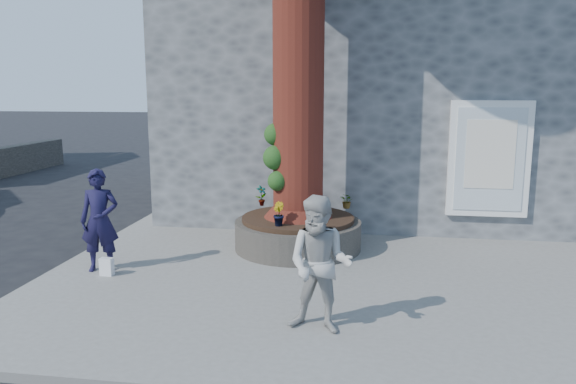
# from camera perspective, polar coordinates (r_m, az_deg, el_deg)

# --- Properties ---
(ground) EXTENTS (120.00, 120.00, 0.00)m
(ground) POSITION_cam_1_polar(r_m,az_deg,el_deg) (8.71, -6.11, -9.90)
(ground) COLOR black
(ground) RESTS_ON ground
(pavement) EXTENTS (9.00, 8.00, 0.12)m
(pavement) POSITION_cam_1_polar(r_m,az_deg,el_deg) (9.38, 4.45, -7.95)
(pavement) COLOR slate
(pavement) RESTS_ON ground
(yellow_line) EXTENTS (0.10, 30.00, 0.01)m
(yellow_line) POSITION_cam_1_polar(r_m,az_deg,el_deg) (10.72, -20.77, -6.58)
(yellow_line) COLOR yellow
(yellow_line) RESTS_ON ground
(stone_shop) EXTENTS (10.30, 8.30, 6.30)m
(stone_shop) POSITION_cam_1_polar(r_m,az_deg,el_deg) (15.08, 10.33, 10.86)
(stone_shop) COLOR #4C4F51
(stone_shop) RESTS_ON ground
(planter) EXTENTS (2.30, 2.30, 0.60)m
(planter) POSITION_cam_1_polar(r_m,az_deg,el_deg) (10.31, 1.01, -4.18)
(planter) COLOR black
(planter) RESTS_ON pavement
(man) EXTENTS (0.67, 0.51, 1.66)m
(man) POSITION_cam_1_polar(r_m,az_deg,el_deg) (9.45, -18.59, -2.76)
(man) COLOR black
(man) RESTS_ON pavement
(woman) EXTENTS (0.91, 0.76, 1.67)m
(woman) POSITION_cam_1_polar(r_m,az_deg,el_deg) (6.75, 3.28, -7.38)
(woman) COLOR #AFADA7
(woman) RESTS_ON pavement
(shopping_bag) EXTENTS (0.20, 0.13, 0.28)m
(shopping_bag) POSITION_cam_1_polar(r_m,az_deg,el_deg) (9.35, -17.94, -7.23)
(shopping_bag) COLOR white
(shopping_bag) RESTS_ON pavement
(plant_a) EXTENTS (0.26, 0.25, 0.41)m
(plant_a) POSITION_cam_1_polar(r_m,az_deg,el_deg) (11.15, -2.72, -0.37)
(plant_a) COLOR gray
(plant_a) RESTS_ON planter
(plant_b) EXTENTS (0.31, 0.31, 0.41)m
(plant_b) POSITION_cam_1_polar(r_m,az_deg,el_deg) (9.53, -1.01, -2.23)
(plant_b) COLOR gray
(plant_b) RESTS_ON planter
(plant_c) EXTENTS (0.22, 0.22, 0.29)m
(plant_c) POSITION_cam_1_polar(r_m,az_deg,el_deg) (9.33, 3.09, -2.91)
(plant_c) COLOR gray
(plant_c) RESTS_ON planter
(plant_d) EXTENTS (0.35, 0.35, 0.29)m
(plant_d) POSITION_cam_1_polar(r_m,az_deg,el_deg) (10.95, 6.03, -0.92)
(plant_d) COLOR gray
(plant_d) RESTS_ON planter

